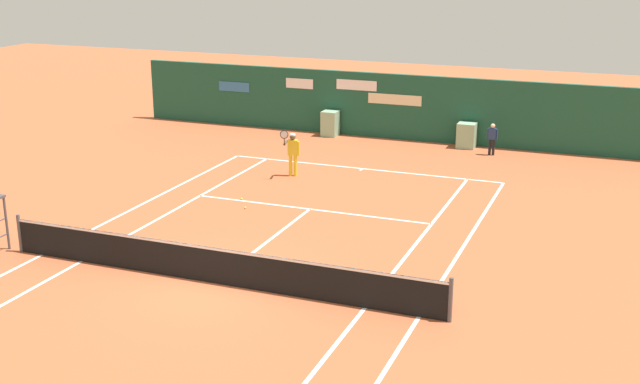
{
  "coord_description": "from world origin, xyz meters",
  "views": [
    {
      "loc": [
        9.38,
        -16.56,
        8.12
      ],
      "look_at": [
        0.58,
        5.83,
        0.8
      ],
      "focal_mm": 45.7,
      "sensor_mm": 36.0,
      "label": 1
    }
  ],
  "objects_px": {
    "player_on_baseline": "(293,151)",
    "tennis_ball_mid_court": "(245,208)",
    "ball_kid_left_post": "(492,137)",
    "tennis_ball_by_sideline": "(242,199)"
  },
  "relations": [
    {
      "from": "tennis_ball_by_sideline",
      "to": "tennis_ball_mid_court",
      "type": "height_order",
      "value": "same"
    },
    {
      "from": "player_on_baseline",
      "to": "tennis_ball_by_sideline",
      "type": "height_order",
      "value": "player_on_baseline"
    },
    {
      "from": "ball_kid_left_post",
      "to": "tennis_ball_by_sideline",
      "type": "height_order",
      "value": "ball_kid_left_post"
    },
    {
      "from": "tennis_ball_mid_court",
      "to": "ball_kid_left_post",
      "type": "bearing_deg",
      "value": 58.3
    },
    {
      "from": "player_on_baseline",
      "to": "ball_kid_left_post",
      "type": "distance_m",
      "value": 8.5
    },
    {
      "from": "player_on_baseline",
      "to": "tennis_ball_mid_court",
      "type": "xyz_separation_m",
      "value": [
        0.1,
        -4.11,
        -0.92
      ]
    },
    {
      "from": "player_on_baseline",
      "to": "tennis_ball_mid_court",
      "type": "relative_size",
      "value": 26.71
    },
    {
      "from": "player_on_baseline",
      "to": "tennis_ball_mid_court",
      "type": "distance_m",
      "value": 4.21
    },
    {
      "from": "tennis_ball_mid_court",
      "to": "player_on_baseline",
      "type": "bearing_deg",
      "value": 91.45
    },
    {
      "from": "player_on_baseline",
      "to": "ball_kid_left_post",
      "type": "height_order",
      "value": "player_on_baseline"
    }
  ]
}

